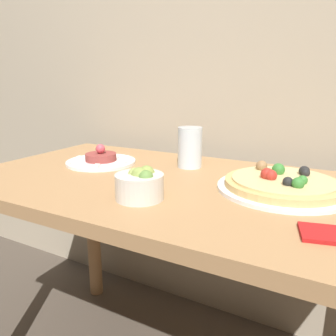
% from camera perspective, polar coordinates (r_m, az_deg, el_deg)
% --- Properties ---
extents(dining_table, '(1.23, 0.67, 0.72)m').
position_cam_1_polar(dining_table, '(0.97, 0.67, -8.46)').
color(dining_table, '#AD7F51').
rests_on(dining_table, ground_plane).
extents(pizza_plate, '(0.33, 0.33, 0.06)m').
position_cam_1_polar(pizza_plate, '(0.89, 19.33, -2.68)').
color(pizza_plate, white).
rests_on(pizza_plate, dining_table).
extents(tartare_plate, '(0.24, 0.24, 0.07)m').
position_cam_1_polar(tartare_plate, '(1.15, -11.58, 1.40)').
color(tartare_plate, white).
rests_on(tartare_plate, dining_table).
extents(small_bowl, '(0.12, 0.12, 0.08)m').
position_cam_1_polar(small_bowl, '(0.78, -4.73, -2.75)').
color(small_bowl, silver).
rests_on(small_bowl, dining_table).
extents(drinking_glass, '(0.08, 0.08, 0.13)m').
position_cam_1_polar(drinking_glass, '(1.07, 3.83, 3.61)').
color(drinking_glass, silver).
rests_on(drinking_glass, dining_table).
extents(napkin, '(0.14, 0.10, 0.01)m').
position_cam_1_polar(napkin, '(0.67, 27.27, -10.35)').
color(napkin, red).
rests_on(napkin, dining_table).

